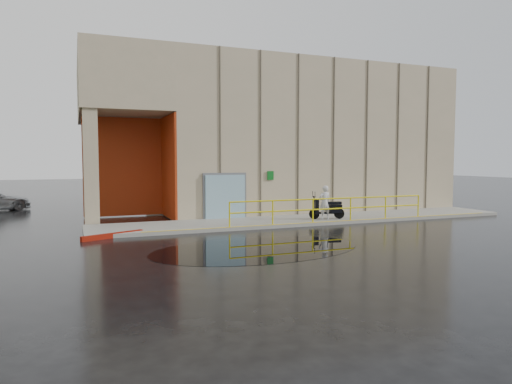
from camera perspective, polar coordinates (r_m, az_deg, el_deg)
ground at (r=15.72m, az=2.06°, el=-6.39°), size 120.00×120.00×0.00m
sidewalk at (r=21.45m, az=7.03°, el=-3.42°), size 20.00×3.00×0.15m
building at (r=27.61m, az=2.62°, el=6.84°), size 20.00×10.17×8.00m
guardrail at (r=20.34m, az=9.49°, el=-2.14°), size 9.56×0.06×1.03m
person at (r=20.92m, az=8.58°, el=-1.30°), size 0.57×0.38×1.53m
scooter at (r=21.06m, az=8.91°, el=-1.37°), size 1.68×0.90×1.27m
red_curb at (r=17.52m, az=-17.45°, el=-5.20°), size 2.27×1.14×0.18m
puddle at (r=14.68m, az=0.23°, el=-7.12°), size 7.25×4.74×0.01m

